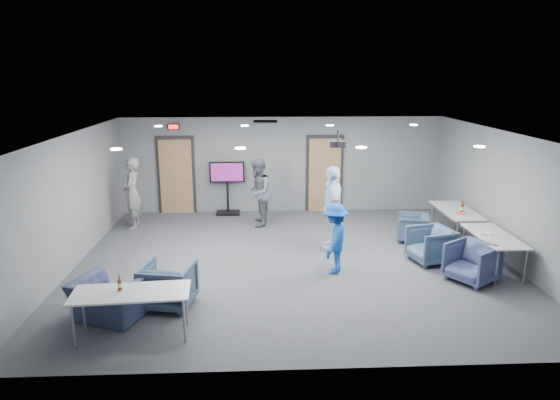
{
  "coord_description": "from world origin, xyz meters",
  "views": [
    {
      "loc": [
        -0.73,
        -9.93,
        3.88
      ],
      "look_at": [
        -0.23,
        0.56,
        1.2
      ],
      "focal_mm": 32.0,
      "sensor_mm": 36.0,
      "label": 1
    }
  ],
  "objects_px": {
    "chair_right_a": "(413,228)",
    "person_c": "(332,208)",
    "tv_stand": "(227,185)",
    "projector": "(338,144)",
    "bottle_front": "(120,285)",
    "chair_right_c": "(472,262)",
    "table_right_b": "(494,237)",
    "chair_right_b": "(431,245)",
    "chair_front_a": "(168,285)",
    "table_right_a": "(457,212)",
    "person_a": "(132,193)",
    "person_b": "(258,193)",
    "bottle_right": "(462,208)",
    "table_front_left": "(131,295)",
    "chair_front_b": "(109,299)",
    "person_d": "(335,239)"
  },
  "relations": [
    {
      "from": "table_right_b",
      "to": "bottle_front",
      "type": "height_order",
      "value": "bottle_front"
    },
    {
      "from": "person_b",
      "to": "chair_front_a",
      "type": "distance_m",
      "value": 4.87
    },
    {
      "from": "chair_right_a",
      "to": "projector",
      "type": "relative_size",
      "value": 2.03
    },
    {
      "from": "tv_stand",
      "to": "projector",
      "type": "xyz_separation_m",
      "value": [
        2.57,
        -3.08,
        1.56
      ]
    },
    {
      "from": "bottle_front",
      "to": "person_c",
      "type": "bearing_deg",
      "value": 44.49
    },
    {
      "from": "person_c",
      "to": "chair_front_a",
      "type": "relative_size",
      "value": 2.26
    },
    {
      "from": "bottle_right",
      "to": "projector",
      "type": "height_order",
      "value": "projector"
    },
    {
      "from": "chair_right_b",
      "to": "chair_front_a",
      "type": "height_order",
      "value": "chair_front_a"
    },
    {
      "from": "chair_right_b",
      "to": "bottle_right",
      "type": "xyz_separation_m",
      "value": [
        1.11,
        1.18,
        0.46
      ]
    },
    {
      "from": "bottle_front",
      "to": "chair_right_c",
      "type": "bearing_deg",
      "value": 15.76
    },
    {
      "from": "table_front_left",
      "to": "table_right_a",
      "type": "bearing_deg",
      "value": 28.55
    },
    {
      "from": "chair_right_b",
      "to": "projector",
      "type": "height_order",
      "value": "projector"
    },
    {
      "from": "chair_right_c",
      "to": "tv_stand",
      "type": "height_order",
      "value": "tv_stand"
    },
    {
      "from": "chair_front_b",
      "to": "bottle_front",
      "type": "relative_size",
      "value": 4.3
    },
    {
      "from": "person_b",
      "to": "table_right_b",
      "type": "relative_size",
      "value": 1.04
    },
    {
      "from": "person_c",
      "to": "bottle_front",
      "type": "height_order",
      "value": "person_c"
    },
    {
      "from": "chair_front_b",
      "to": "tv_stand",
      "type": "distance_m",
      "value": 6.37
    },
    {
      "from": "person_c",
      "to": "table_front_left",
      "type": "relative_size",
      "value": 1.08
    },
    {
      "from": "table_right_b",
      "to": "chair_right_a",
      "type": "bearing_deg",
      "value": 29.91
    },
    {
      "from": "tv_stand",
      "to": "table_right_b",
      "type": "bearing_deg",
      "value": -38.33
    },
    {
      "from": "chair_right_c",
      "to": "table_right_a",
      "type": "xyz_separation_m",
      "value": [
        0.65,
        2.46,
        0.31
      ]
    },
    {
      "from": "chair_right_b",
      "to": "table_right_a",
      "type": "xyz_separation_m",
      "value": [
        1.1,
        1.44,
        0.31
      ]
    },
    {
      "from": "chair_right_b",
      "to": "projector",
      "type": "bearing_deg",
      "value": -127.86
    },
    {
      "from": "chair_front_b",
      "to": "bottle_right",
      "type": "bearing_deg",
      "value": -133.36
    },
    {
      "from": "bottle_front",
      "to": "bottle_right",
      "type": "distance_m",
      "value": 7.86
    },
    {
      "from": "chair_right_a",
      "to": "person_c",
      "type": "bearing_deg",
      "value": -61.13
    },
    {
      "from": "table_right_b",
      "to": "tv_stand",
      "type": "xyz_separation_m",
      "value": [
        -5.56,
        4.4,
        0.17
      ]
    },
    {
      "from": "chair_right_b",
      "to": "table_right_b",
      "type": "height_order",
      "value": "chair_right_b"
    },
    {
      "from": "chair_right_c",
      "to": "table_front_left",
      "type": "distance_m",
      "value": 6.25
    },
    {
      "from": "bottle_front",
      "to": "table_right_a",
      "type": "bearing_deg",
      "value": 31.67
    },
    {
      "from": "person_d",
      "to": "chair_front_a",
      "type": "height_order",
      "value": "person_d"
    },
    {
      "from": "chair_right_b",
      "to": "table_right_a",
      "type": "distance_m",
      "value": 1.84
    },
    {
      "from": "table_right_a",
      "to": "tv_stand",
      "type": "relative_size",
      "value": 1.19
    },
    {
      "from": "chair_front_a",
      "to": "projector",
      "type": "distance_m",
      "value": 4.68
    },
    {
      "from": "tv_stand",
      "to": "table_right_a",
      "type": "bearing_deg",
      "value": -24.18
    },
    {
      "from": "chair_front_a",
      "to": "bottle_right",
      "type": "height_order",
      "value": "bottle_right"
    },
    {
      "from": "chair_right_a",
      "to": "chair_front_b",
      "type": "xyz_separation_m",
      "value": [
        -6.09,
        -3.58,
        0.01
      ]
    },
    {
      "from": "chair_right_a",
      "to": "bottle_right",
      "type": "height_order",
      "value": "bottle_right"
    },
    {
      "from": "person_c",
      "to": "table_right_a",
      "type": "distance_m",
      "value": 3.11
    },
    {
      "from": "chair_front_a",
      "to": "chair_front_b",
      "type": "relative_size",
      "value": 0.81
    },
    {
      "from": "person_d",
      "to": "table_front_left",
      "type": "height_order",
      "value": "person_d"
    },
    {
      "from": "table_right_b",
      "to": "bottle_right",
      "type": "height_order",
      "value": "bottle_right"
    },
    {
      "from": "person_a",
      "to": "table_right_b",
      "type": "bearing_deg",
      "value": 66.02
    },
    {
      "from": "person_a",
      "to": "person_b",
      "type": "relative_size",
      "value": 1.03
    },
    {
      "from": "person_a",
      "to": "bottle_right",
      "type": "xyz_separation_m",
      "value": [
        7.91,
        -1.56,
        -0.08
      ]
    },
    {
      "from": "chair_right_b",
      "to": "chair_right_c",
      "type": "height_order",
      "value": "chair_right_c"
    },
    {
      "from": "person_c",
      "to": "table_right_b",
      "type": "bearing_deg",
      "value": 65.57
    },
    {
      "from": "person_a",
      "to": "table_right_a",
      "type": "bearing_deg",
      "value": 78.73
    },
    {
      "from": "table_right_a",
      "to": "table_front_left",
      "type": "height_order",
      "value": "same"
    },
    {
      "from": "person_b",
      "to": "projector",
      "type": "xyz_separation_m",
      "value": [
        1.73,
        -1.92,
        1.52
      ]
    }
  ]
}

